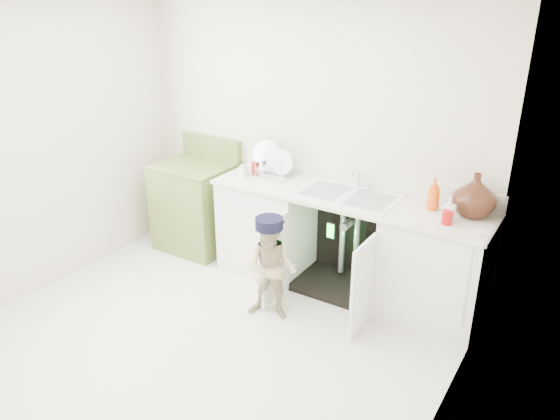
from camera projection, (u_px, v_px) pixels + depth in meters
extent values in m
plane|color=silver|center=(212.00, 336.00, 4.29)|extent=(3.50, 3.50, 0.00)
cube|color=beige|center=(308.00, 138.00, 4.97)|extent=(3.50, 2.50, 0.02)
cube|color=beige|center=(4.00, 282.00, 2.63)|extent=(3.50, 2.50, 0.02)
cube|color=beige|center=(44.00, 149.00, 4.65)|extent=(2.50, 3.00, 0.02)
cube|color=beige|center=(455.00, 249.00, 2.95)|extent=(2.50, 3.00, 0.02)
cube|color=white|center=(268.00, 225.00, 5.18)|extent=(0.80, 0.60, 0.86)
cube|color=white|center=(434.00, 269.00, 4.40)|extent=(0.80, 0.60, 0.86)
cube|color=black|center=(357.00, 234.00, 5.00)|extent=(0.80, 0.06, 0.86)
cube|color=black|center=(342.00, 285.00, 4.95)|extent=(0.80, 0.60, 0.06)
cylinder|color=gray|center=(342.00, 237.00, 4.89)|extent=(0.05, 0.05, 0.70)
cylinder|color=gray|center=(357.00, 241.00, 4.82)|extent=(0.05, 0.05, 0.70)
cylinder|color=gray|center=(348.00, 224.00, 4.75)|extent=(0.07, 0.18, 0.07)
cube|color=white|center=(275.00, 260.00, 4.61)|extent=(0.03, 0.40, 0.76)
cube|color=white|center=(363.00, 286.00, 4.22)|extent=(0.02, 0.40, 0.76)
cube|color=white|center=(347.00, 198.00, 4.61)|extent=(2.44, 0.64, 0.03)
cube|color=white|center=(362.00, 178.00, 4.80)|extent=(2.44, 0.02, 0.15)
cube|color=white|center=(347.00, 196.00, 4.61)|extent=(0.85, 0.55, 0.02)
cube|color=gray|center=(325.00, 191.00, 4.70)|extent=(0.34, 0.40, 0.01)
cube|color=gray|center=(369.00, 200.00, 4.50)|extent=(0.34, 0.40, 0.01)
cylinder|color=silver|center=(358.00, 178.00, 4.74)|extent=(0.03, 0.03, 0.17)
cylinder|color=silver|center=(356.00, 172.00, 4.66)|extent=(0.02, 0.14, 0.02)
cylinder|color=silver|center=(370.00, 186.00, 4.71)|extent=(0.04, 0.04, 0.06)
cylinder|color=silver|center=(467.00, 285.00, 3.95)|extent=(0.01, 0.01, 0.70)
cube|color=silver|center=(478.00, 233.00, 3.87)|extent=(0.04, 0.02, 0.06)
cube|color=silver|center=(270.00, 173.00, 5.11)|extent=(0.48, 0.32, 0.02)
cylinder|color=silver|center=(267.00, 163.00, 5.11)|extent=(0.30, 0.11, 0.29)
cylinder|color=white|center=(281.00, 168.00, 5.02)|extent=(0.24, 0.06, 0.23)
cylinder|color=silver|center=(247.00, 164.00, 5.09)|extent=(0.01, 0.01, 0.14)
cylinder|color=silver|center=(255.00, 166.00, 5.05)|extent=(0.01, 0.01, 0.14)
cylinder|color=silver|center=(264.00, 168.00, 5.00)|extent=(0.01, 0.01, 0.14)
cylinder|color=silver|center=(273.00, 170.00, 4.95)|extent=(0.01, 0.01, 0.14)
cylinder|color=silver|center=(282.00, 171.00, 4.91)|extent=(0.01, 0.01, 0.14)
imported|color=#462114|center=(475.00, 195.00, 4.16)|extent=(0.33, 0.33, 0.34)
imported|color=#FC510D|center=(434.00, 194.00, 4.29)|extent=(0.10, 0.10, 0.26)
imported|color=white|center=(449.00, 209.00, 4.09)|extent=(0.09, 0.09, 0.19)
cylinder|color=#AE0F0E|center=(447.00, 217.00, 4.06)|extent=(0.08, 0.08, 0.11)
cylinder|color=#B3220F|center=(254.00, 167.00, 5.14)|extent=(0.05, 0.05, 0.10)
cylinder|color=#C4B790|center=(243.00, 169.00, 5.11)|extent=(0.06, 0.06, 0.08)
cylinder|color=black|center=(265.00, 167.00, 5.12)|extent=(0.04, 0.04, 0.12)
cube|color=white|center=(242.00, 173.00, 5.00)|extent=(0.05, 0.05, 0.09)
cube|color=olive|center=(197.00, 207.00, 5.58)|extent=(0.72, 0.65, 0.87)
cube|color=olive|center=(194.00, 166.00, 5.40)|extent=(0.72, 0.65, 0.02)
cube|color=olive|center=(211.00, 147.00, 5.58)|extent=(0.72, 0.06, 0.23)
cylinder|color=black|center=(169.00, 167.00, 5.37)|extent=(0.16, 0.16, 0.02)
cylinder|color=silver|center=(169.00, 166.00, 5.36)|extent=(0.19, 0.19, 0.01)
cylinder|color=black|center=(191.00, 159.00, 5.62)|extent=(0.16, 0.16, 0.02)
cylinder|color=silver|center=(191.00, 158.00, 5.61)|extent=(0.19, 0.19, 0.01)
cylinder|color=black|center=(197.00, 174.00, 5.19)|extent=(0.16, 0.16, 0.02)
cylinder|color=silver|center=(197.00, 173.00, 5.19)|extent=(0.19, 0.19, 0.01)
cylinder|color=black|center=(218.00, 165.00, 5.44)|extent=(0.16, 0.16, 0.02)
cylinder|color=silver|center=(218.00, 164.00, 5.44)|extent=(0.19, 0.19, 0.01)
imported|color=#C8B98F|center=(272.00, 270.00, 4.38)|extent=(0.49, 0.43, 0.87)
cylinder|color=black|center=(271.00, 225.00, 4.22)|extent=(0.27, 0.27, 0.09)
cube|color=black|center=(275.00, 224.00, 4.33)|extent=(0.19, 0.13, 0.01)
cube|color=black|center=(331.00, 231.00, 4.39)|extent=(0.07, 0.01, 0.14)
cube|color=#26F23F|center=(330.00, 231.00, 4.39)|extent=(0.06, 0.00, 0.12)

